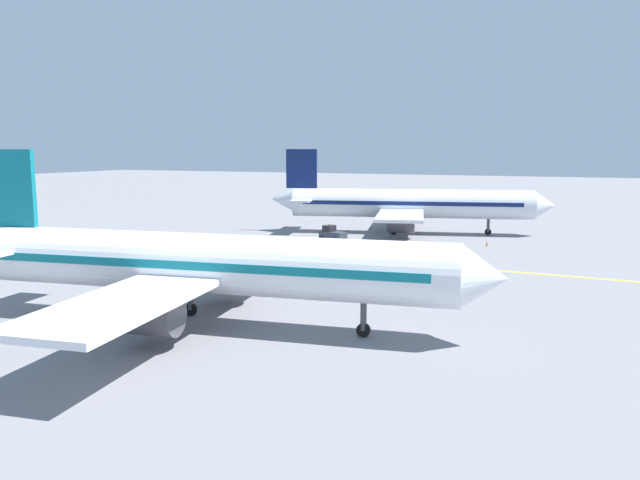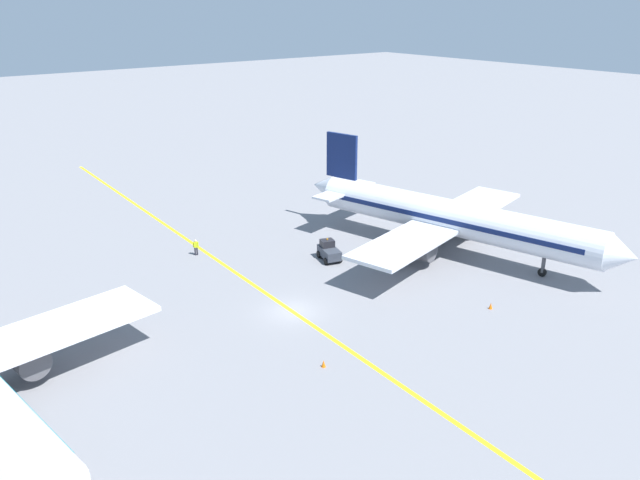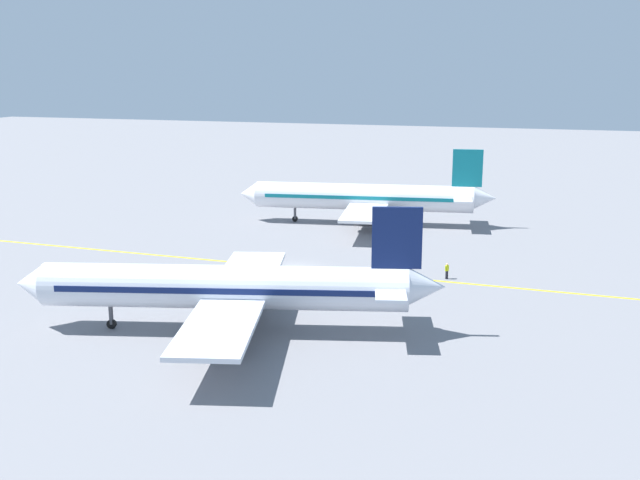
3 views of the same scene
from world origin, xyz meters
The scene contains 7 objects.
ground_plane centered at (0.00, 0.00, 0.00)m, with size 400.00×400.00×0.00m, color slate.
apron_yellow_centreline centered at (0.00, 0.00, 0.00)m, with size 0.40×120.00×0.01m, color yellow.
airplane_at_gate centered at (-20.36, -1.11, 3.71)m, with size 28.43×35.14×10.60m.
baggage_tug_dark centered at (-9.40, -6.86, 0.90)m, with size 2.42×3.30×2.11m.
ground_crew_worker centered at (0.58, -16.07, 0.91)m, with size 0.50×0.38×1.68m.
traffic_cone_near_nose centered at (3.14, 8.29, 0.28)m, with size 0.32×0.32×0.55m, color orange.
traffic_cone_mid_apron centered at (-13.52, 9.89, 0.28)m, with size 0.32×0.32×0.55m, color orange.
Camera 2 is at (26.65, 38.22, 24.33)m, focal length 35.00 mm.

